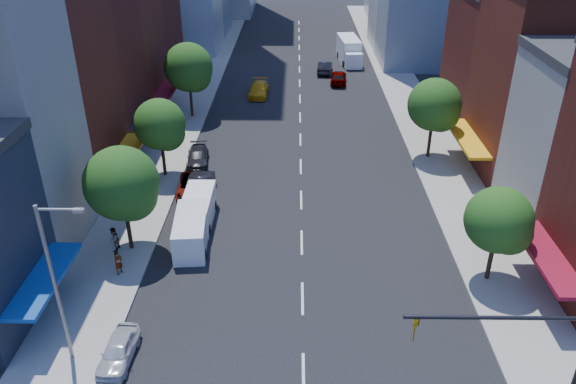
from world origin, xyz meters
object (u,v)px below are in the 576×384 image
traffic_car_far (339,77)px  pedestrian_near (118,263)px  pedestrian_far (114,239)px  parked_car_second (199,188)px  box_truck (349,51)px  parked_car_rear (198,157)px  parked_car_third (192,186)px  taxi (259,89)px  cargo_van_far (191,232)px  parked_car_front (118,351)px  cargo_van_near (198,210)px  traffic_car_oncoming (325,67)px

traffic_car_far → pedestrian_near: (-16.32, -39.85, 0.15)m
pedestrian_far → parked_car_second: bearing=162.8°
box_truck → traffic_car_far: bearing=-107.3°
parked_car_rear → traffic_car_far: 27.30m
parked_car_third → taxi: 24.50m
cargo_van_far → traffic_car_far: size_ratio=1.12×
parked_car_front → traffic_car_far: (14.34, 47.06, 0.17)m
box_truck → parked_car_third: bearing=-117.2°
taxi → parked_car_second: bearing=-95.5°
cargo_van_near → pedestrian_far: (-5.01, -3.84, -0.07)m
traffic_car_oncoming → pedestrian_near: size_ratio=2.92×
parked_car_rear → pedestrian_far: 14.23m
traffic_car_far → pedestrian_near: size_ratio=2.95×
parked_car_third → traffic_car_oncoming: bearing=66.7°
traffic_car_far → box_truck: (2.09, 9.85, 0.74)m
cargo_van_far → traffic_car_far: cargo_van_far is taller
traffic_car_far → pedestrian_far: bearing=70.0°
parked_car_rear → cargo_van_far: 13.16m
parked_car_front → traffic_car_far: size_ratio=0.79×
taxi → pedestrian_near: bearing=-98.9°
parked_car_front → pedestrian_near: 7.49m
parked_car_front → taxi: size_ratio=0.72×
taxi → parked_car_front: bearing=-94.5°
traffic_car_far → pedestrian_far: 41.12m
parked_car_front → pedestrian_near: bearing=107.4°
cargo_van_far → pedestrian_far: 5.08m
cargo_van_near → pedestrian_near: (-3.98, -6.40, -0.11)m
parked_car_third → cargo_van_near: (1.21, -4.42, 0.41)m
parked_car_front → taxi: bearing=85.8°
cargo_van_near → taxi: bearing=84.4°
parked_car_second → taxi: bearing=85.3°
cargo_van_near → pedestrian_far: bearing=-142.8°
traffic_car_far → box_truck: 10.10m
cargo_van_near → traffic_car_far: size_ratio=1.07×
taxi → box_truck: 18.83m
cargo_van_near → traffic_car_oncoming: (10.83, 37.96, -0.29)m
cargo_van_far → traffic_car_oncoming: 42.44m
parked_car_rear → traffic_car_oncoming: traffic_car_oncoming is taller
parked_car_front → traffic_car_far: bearing=75.2°
parked_car_rear → parked_car_front: bearing=-96.8°
parked_car_second → parked_car_third: (-0.69, 0.63, -0.15)m
cargo_van_near → box_truck: size_ratio=0.61×
box_truck → parked_car_front: bearing=-111.4°
cargo_van_near → cargo_van_far: bearing=-90.1°
parked_car_front → parked_car_rear: (0.39, 23.59, 0.01)m
parked_car_front → pedestrian_near: (-1.98, 7.22, 0.32)m
parked_car_rear → pedestrian_far: bearing=-109.6°
parked_car_second → parked_car_third: 0.95m
pedestrian_far → pedestrian_near: bearing=35.1°
pedestrian_far → cargo_van_near: bearing=140.8°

